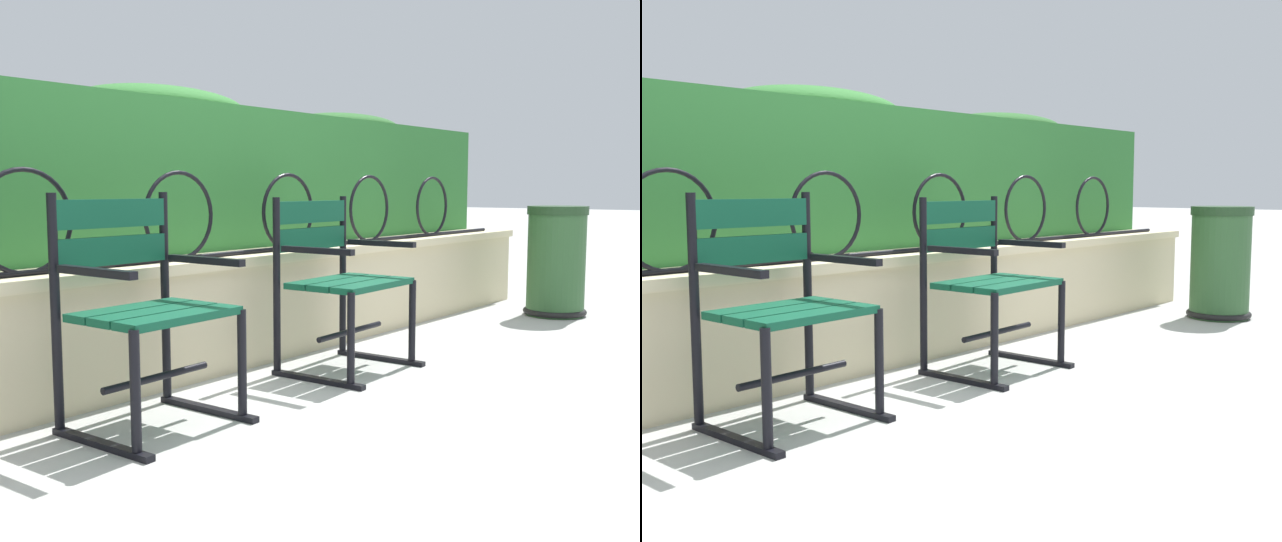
% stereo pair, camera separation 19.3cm
% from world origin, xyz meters
% --- Properties ---
extents(ground_plane, '(60.00, 60.00, 0.00)m').
position_xyz_m(ground_plane, '(0.00, 0.00, 0.00)').
color(ground_plane, '#ADADA8').
extents(stone_wall, '(6.45, 0.41, 0.57)m').
position_xyz_m(stone_wall, '(0.00, 0.89, 0.29)').
color(stone_wall, beige).
rests_on(stone_wall, ground).
extents(iron_arch_fence, '(5.93, 0.02, 0.42)m').
position_xyz_m(iron_arch_fence, '(-0.17, 0.81, 0.75)').
color(iron_arch_fence, black).
rests_on(iron_arch_fence, stone_wall).
extents(hedge_row, '(6.33, 0.66, 0.89)m').
position_xyz_m(hedge_row, '(0.01, 1.39, 1.00)').
color(hedge_row, '#2D7033').
rests_on(hedge_row, stone_wall).
extents(park_chair_left, '(0.58, 0.54, 0.89)m').
position_xyz_m(park_chair_left, '(-0.74, 0.40, 0.47)').
color(park_chair_left, '#0F4C33').
rests_on(park_chair_left, ground).
extents(park_chair_right, '(0.63, 0.54, 0.86)m').
position_xyz_m(park_chair_right, '(0.45, 0.37, 0.46)').
color(park_chair_right, '#0F4C33').
rests_on(park_chair_right, ground).
extents(trash_bin, '(0.44, 0.44, 0.78)m').
position_xyz_m(trash_bin, '(2.70, 0.11, 0.37)').
color(trash_bin, '#2D562D').
rests_on(trash_bin, ground).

